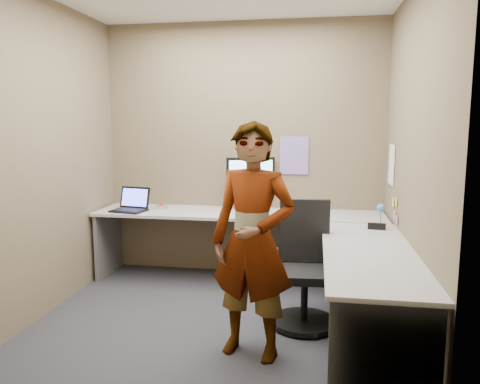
% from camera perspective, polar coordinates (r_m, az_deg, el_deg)
% --- Properties ---
extents(ground, '(3.00, 3.00, 0.00)m').
position_cam_1_polar(ground, '(4.12, -2.56, -15.08)').
color(ground, '#25252A').
rests_on(ground, ground).
extents(wall_back, '(3.00, 0.00, 3.00)m').
position_cam_1_polar(wall_back, '(5.06, 0.38, 5.12)').
color(wall_back, brown).
rests_on(wall_back, ground).
extents(wall_right, '(0.00, 2.70, 2.70)m').
position_cam_1_polar(wall_right, '(3.77, 20.23, 3.47)').
color(wall_right, brown).
rests_on(wall_right, ground).
extents(wall_left, '(0.00, 2.70, 2.70)m').
position_cam_1_polar(wall_left, '(4.36, -22.43, 3.94)').
color(wall_left, brown).
rests_on(wall_left, ground).
extents(desk, '(2.98, 2.58, 0.73)m').
position_cam_1_polar(desk, '(4.23, 4.31, -6.03)').
color(desk, '#A4A4A4').
rests_on(desk, ground).
extents(paper_ream, '(0.38, 0.32, 0.06)m').
position_cam_1_polar(paper_ream, '(4.97, 1.25, -1.77)').
color(paper_ream, red).
rests_on(paper_ream, desk).
extents(monitor, '(0.50, 0.22, 0.49)m').
position_cam_1_polar(monitor, '(4.94, 1.30, 1.92)').
color(monitor, black).
rests_on(monitor, paper_ream).
extents(laptop, '(0.38, 0.34, 0.24)m').
position_cam_1_polar(laptop, '(5.03, -13.08, -1.53)').
color(laptop, black).
rests_on(laptop, desk).
extents(trackball_mouse, '(0.12, 0.08, 0.07)m').
position_cam_1_polar(trackball_mouse, '(5.06, -9.53, -1.78)').
color(trackball_mouse, '#B7B7BC').
rests_on(trackball_mouse, desk).
extents(origami, '(0.10, 0.10, 0.06)m').
position_cam_1_polar(origami, '(4.75, -1.59, -2.28)').
color(origami, white).
rests_on(origami, desk).
extents(stapler, '(0.15, 0.05, 0.05)m').
position_cam_1_polar(stapler, '(4.22, 16.32, -4.03)').
color(stapler, black).
rests_on(stapler, desk).
extents(flower, '(0.07, 0.07, 0.22)m').
position_cam_1_polar(flower, '(4.26, 16.78, -2.34)').
color(flower, brown).
rests_on(flower, desk).
extents(calendar_purple, '(0.30, 0.01, 0.40)m').
position_cam_1_polar(calendar_purple, '(5.00, 6.61, 4.44)').
color(calendar_purple, '#846BB7').
rests_on(calendar_purple, wall_back).
extents(calendar_white, '(0.01, 0.28, 0.38)m').
position_cam_1_polar(calendar_white, '(4.66, 17.99, 3.19)').
color(calendar_white, white).
rests_on(calendar_white, wall_right).
extents(sticky_note_a, '(0.01, 0.07, 0.07)m').
position_cam_1_polar(sticky_note_a, '(4.36, 18.49, -1.15)').
color(sticky_note_a, '#F2E059').
rests_on(sticky_note_a, wall_right).
extents(sticky_note_b, '(0.01, 0.07, 0.07)m').
position_cam_1_polar(sticky_note_b, '(4.43, 18.31, -2.71)').
color(sticky_note_b, pink).
rests_on(sticky_note_b, wall_right).
extents(sticky_note_c, '(0.01, 0.07, 0.07)m').
position_cam_1_polar(sticky_note_c, '(4.32, 18.54, -3.27)').
color(sticky_note_c, pink).
rests_on(sticky_note_c, wall_right).
extents(sticky_note_d, '(0.01, 0.07, 0.07)m').
position_cam_1_polar(sticky_note_d, '(4.51, 18.18, -1.22)').
color(sticky_note_d, '#F2E059').
rests_on(sticky_note_d, wall_right).
extents(office_chair, '(0.53, 0.53, 1.00)m').
position_cam_1_polar(office_chair, '(3.91, 7.85, -10.06)').
color(office_chair, black).
rests_on(office_chair, ground).
extents(person, '(0.68, 0.53, 1.66)m').
position_cam_1_polar(person, '(3.26, 1.56, -6.04)').
color(person, '#999399').
rests_on(person, ground).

